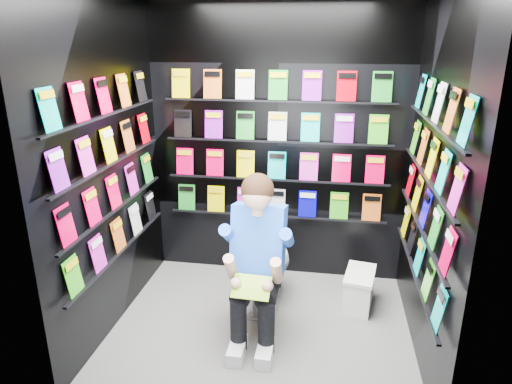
# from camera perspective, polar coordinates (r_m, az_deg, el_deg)

# --- Properties ---
(floor) EXTENTS (2.40, 2.40, 0.00)m
(floor) POSITION_cam_1_polar(r_m,az_deg,el_deg) (3.91, 0.61, -16.61)
(floor) COLOR slate
(floor) RESTS_ON ground
(wall_back) EXTENTS (2.40, 0.04, 2.60)m
(wall_back) POSITION_cam_1_polar(r_m,az_deg,el_deg) (4.29, 2.71, 5.78)
(wall_back) COLOR black
(wall_back) RESTS_ON floor
(wall_front) EXTENTS (2.40, 0.04, 2.60)m
(wall_front) POSITION_cam_1_polar(r_m,az_deg,el_deg) (2.40, -2.92, -4.91)
(wall_front) COLOR black
(wall_front) RESTS_ON floor
(wall_left) EXTENTS (0.04, 2.00, 2.60)m
(wall_left) POSITION_cam_1_polar(r_m,az_deg,el_deg) (3.70, -18.06, 2.72)
(wall_left) COLOR black
(wall_left) RESTS_ON floor
(wall_right) EXTENTS (0.04, 2.00, 2.60)m
(wall_right) POSITION_cam_1_polar(r_m,az_deg,el_deg) (3.37, 21.28, 0.85)
(wall_right) COLOR black
(wall_right) RESTS_ON floor
(comics_back) EXTENTS (2.10, 0.06, 1.37)m
(comics_back) POSITION_cam_1_polar(r_m,az_deg,el_deg) (4.26, 2.66, 5.75)
(comics_back) COLOR #EB0047
(comics_back) RESTS_ON wall_back
(comics_left) EXTENTS (0.06, 1.70, 1.37)m
(comics_left) POSITION_cam_1_polar(r_m,az_deg,el_deg) (3.68, -17.65, 2.78)
(comics_left) COLOR #EB0047
(comics_left) RESTS_ON wall_left
(comics_right) EXTENTS (0.06, 1.70, 1.37)m
(comics_right) POSITION_cam_1_polar(r_m,az_deg,el_deg) (3.36, 20.79, 0.96)
(comics_right) COLOR #EB0047
(comics_right) RESTS_ON wall_right
(toilet) EXTENTS (0.46, 0.77, 0.73)m
(toilet) POSITION_cam_1_polar(r_m,az_deg,el_deg) (4.04, 1.22, -9.19)
(toilet) COLOR white
(toilet) RESTS_ON floor
(longbox) EXTENTS (0.29, 0.43, 0.30)m
(longbox) POSITION_cam_1_polar(r_m,az_deg,el_deg) (4.19, 12.72, -11.98)
(longbox) COLOR silver
(longbox) RESTS_ON floor
(longbox_lid) EXTENTS (0.31, 0.46, 0.03)m
(longbox_lid) POSITION_cam_1_polar(r_m,az_deg,el_deg) (4.11, 12.89, -9.99)
(longbox_lid) COLOR silver
(longbox_lid) RESTS_ON longbox
(reader) EXTENTS (0.59, 0.82, 1.47)m
(reader) POSITION_cam_1_polar(r_m,az_deg,el_deg) (3.52, 0.39, -6.03)
(reader) COLOR blue
(reader) RESTS_ON toilet
(held_comic) EXTENTS (0.28, 0.18, 0.12)m
(held_comic) POSITION_cam_1_polar(r_m,az_deg,el_deg) (3.31, -0.58, -11.80)
(held_comic) COLOR #18AF19
(held_comic) RESTS_ON reader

